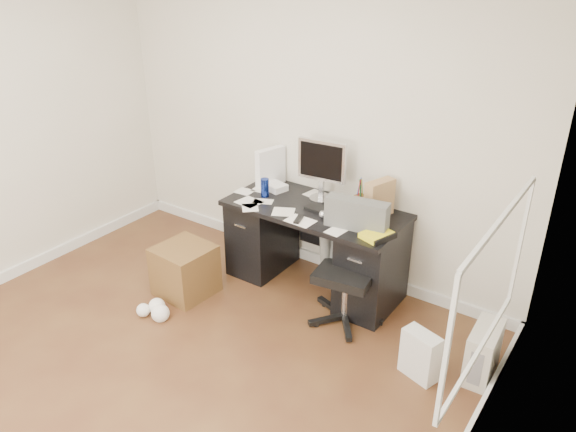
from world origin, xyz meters
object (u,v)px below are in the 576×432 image
at_px(desk, 314,245).
at_px(pc_tower, 483,352).
at_px(wicker_basket, 185,270).
at_px(office_chair, 347,267).
at_px(lcd_monitor, 322,170).
at_px(keyboard, 328,211).

relative_size(desk, pc_tower, 3.88).
relative_size(pc_tower, wicker_basket, 0.89).
bearing_deg(desk, wicker_basket, -139.61).
height_order(desk, office_chair, office_chair).
height_order(desk, wicker_basket, desk).
distance_m(desk, lcd_monitor, 0.64).
bearing_deg(keyboard, lcd_monitor, 137.80).
bearing_deg(office_chair, wicker_basket, -170.36).
bearing_deg(lcd_monitor, keyboard, -52.61).
distance_m(desk, wicker_basket, 1.12).
bearing_deg(keyboard, desk, 175.01).
bearing_deg(pc_tower, wicker_basket, -173.12).
height_order(lcd_monitor, office_chair, lcd_monitor).
relative_size(lcd_monitor, pc_tower, 1.38).
bearing_deg(office_chair, pc_tower, -9.15).
bearing_deg(desk, keyboard, -9.40).
bearing_deg(keyboard, pc_tower, -6.94).
xyz_separation_m(lcd_monitor, wicker_basket, (-0.79, -0.88, -0.80)).
distance_m(office_chair, wicker_basket, 1.41).
bearing_deg(desk, pc_tower, -11.18).
distance_m(keyboard, office_chair, 0.51).
distance_m(lcd_monitor, pc_tower, 1.87).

